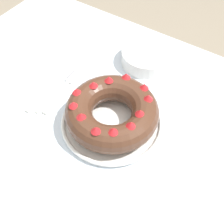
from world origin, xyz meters
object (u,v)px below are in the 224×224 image
(side_bowl, at_px, (147,57))
(cake_knife, at_px, (62,96))
(bundt_cake, at_px, (112,112))
(serving_knife, at_px, (49,91))
(serving_dish, at_px, (112,123))
(fork, at_px, (62,88))

(side_bowl, bearing_deg, cake_knife, -116.13)
(bundt_cake, distance_m, serving_knife, 0.25)
(bundt_cake, distance_m, cake_knife, 0.20)
(serving_dish, distance_m, fork, 0.22)
(cake_knife, bearing_deg, serving_knife, -176.39)
(serving_dish, relative_size, fork, 1.39)
(serving_dish, height_order, fork, serving_dish)
(serving_knife, bearing_deg, side_bowl, 54.28)
(bundt_cake, xyz_separation_m, cake_knife, (-0.20, 0.00, -0.06))
(bundt_cake, xyz_separation_m, side_bowl, (-0.05, 0.30, -0.04))
(serving_knife, xyz_separation_m, side_bowl, (0.19, 0.30, 0.02))
(bundt_cake, bearing_deg, fork, 171.57)
(fork, distance_m, cake_knife, 0.04)
(serving_dish, height_order, bundt_cake, bundt_cake)
(bundt_cake, bearing_deg, side_bowl, 99.79)
(serving_knife, xyz_separation_m, cake_knife, (0.05, 0.00, 0.00))
(bundt_cake, height_order, serving_knife, bundt_cake)
(serving_knife, relative_size, cake_knife, 1.23)
(fork, bearing_deg, serving_knife, -124.10)
(serving_dish, distance_m, serving_knife, 0.24)
(serving_dish, xyz_separation_m, bundt_cake, (-0.00, -0.00, 0.05))
(side_bowl, bearing_deg, bundt_cake, -80.21)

